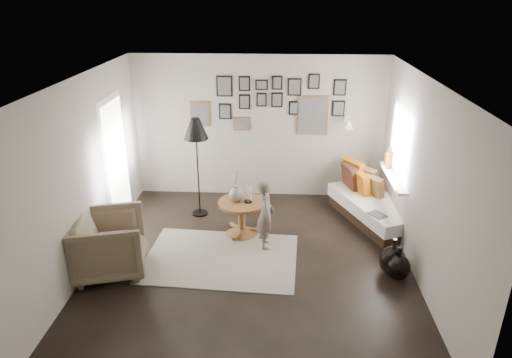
# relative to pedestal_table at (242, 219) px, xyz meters

# --- Properties ---
(ground) EXTENTS (4.80, 4.80, 0.00)m
(ground) POSITION_rel_pedestal_table_xyz_m (0.20, -0.83, -0.26)
(ground) COLOR black
(ground) RESTS_ON ground
(wall_back) EXTENTS (4.50, 0.00, 4.50)m
(wall_back) POSITION_rel_pedestal_table_xyz_m (0.20, 1.57, 1.04)
(wall_back) COLOR gray
(wall_back) RESTS_ON ground
(wall_front) EXTENTS (4.50, 0.00, 4.50)m
(wall_front) POSITION_rel_pedestal_table_xyz_m (0.20, -3.23, 1.04)
(wall_front) COLOR gray
(wall_front) RESTS_ON ground
(wall_left) EXTENTS (0.00, 4.80, 4.80)m
(wall_left) POSITION_rel_pedestal_table_xyz_m (-2.05, -0.83, 1.04)
(wall_left) COLOR gray
(wall_left) RESTS_ON ground
(wall_right) EXTENTS (0.00, 4.80, 4.80)m
(wall_right) POSITION_rel_pedestal_table_xyz_m (2.45, -0.83, 1.04)
(wall_right) COLOR gray
(wall_right) RESTS_ON ground
(ceiling) EXTENTS (4.80, 4.80, 0.00)m
(ceiling) POSITION_rel_pedestal_table_xyz_m (0.20, -0.83, 2.34)
(ceiling) COLOR white
(ceiling) RESTS_ON wall_back
(door_left) EXTENTS (0.00, 2.14, 2.14)m
(door_left) POSITION_rel_pedestal_table_xyz_m (-2.04, 0.37, 0.79)
(door_left) COLOR white
(door_left) RESTS_ON wall_left
(window_right) EXTENTS (0.15, 1.32, 1.30)m
(window_right) POSITION_rel_pedestal_table_xyz_m (2.37, 0.51, 0.67)
(window_right) COLOR white
(window_right) RESTS_ON wall_right
(gallery_wall) EXTENTS (2.74, 0.03, 1.08)m
(gallery_wall) POSITION_rel_pedestal_table_xyz_m (0.48, 1.55, 1.48)
(gallery_wall) COLOR brown
(gallery_wall) RESTS_ON wall_back
(wall_sconce) EXTENTS (0.18, 0.36, 0.16)m
(wall_sconce) POSITION_rel_pedestal_table_xyz_m (1.75, 1.30, 1.20)
(wall_sconce) COLOR white
(wall_sconce) RESTS_ON wall_back
(rug) EXTENTS (2.26, 1.65, 0.01)m
(rug) POSITION_rel_pedestal_table_xyz_m (-0.24, -0.73, -0.26)
(rug) COLOR beige
(rug) RESTS_ON ground
(pedestal_table) EXTENTS (0.73, 0.73, 0.57)m
(pedestal_table) POSITION_rel_pedestal_table_xyz_m (0.00, 0.00, 0.00)
(pedestal_table) COLOR brown
(pedestal_table) RESTS_ON ground
(vase) EXTENTS (0.21, 0.21, 0.52)m
(vase) POSITION_rel_pedestal_table_xyz_m (-0.08, 0.02, 0.47)
(vase) COLOR black
(vase) RESTS_ON pedestal_table
(candles) EXTENTS (0.12, 0.12, 0.27)m
(candles) POSITION_rel_pedestal_table_xyz_m (0.11, 0.00, 0.44)
(candles) COLOR black
(candles) RESTS_ON pedestal_table
(daybed) EXTENTS (1.39, 1.90, 0.86)m
(daybed) POSITION_rel_pedestal_table_xyz_m (2.16, 0.64, 0.01)
(daybed) COLOR black
(daybed) RESTS_ON ground
(magazine_on_daybed) EXTENTS (0.31, 0.33, 0.01)m
(magazine_on_daybed) POSITION_rel_pedestal_table_xyz_m (2.11, 0.00, 0.14)
(magazine_on_daybed) COLOR black
(magazine_on_daybed) RESTS_ON daybed
(armchair) EXTENTS (1.14, 1.12, 0.85)m
(armchair) POSITION_rel_pedestal_table_xyz_m (-1.71, -1.11, 0.16)
(armchair) COLOR brown
(armchair) RESTS_ON ground
(armchair_cushion) EXTENTS (0.47, 0.47, 0.18)m
(armchair_cushion) POSITION_rel_pedestal_table_xyz_m (-1.68, -1.06, 0.22)
(armchair_cushion) COLOR beige
(armchair_cushion) RESTS_ON armchair
(floor_lamp) EXTENTS (0.40, 0.40, 1.71)m
(floor_lamp) POSITION_rel_pedestal_table_xyz_m (-0.78, 0.67, 1.21)
(floor_lamp) COLOR black
(floor_lamp) RESTS_ON ground
(magazine_basket) EXTENTS (0.44, 0.44, 0.43)m
(magazine_basket) POSITION_rel_pedestal_table_xyz_m (-1.80, -1.30, -0.05)
(magazine_basket) COLOR black
(magazine_basket) RESTS_ON ground
(demijohn_large) EXTENTS (0.36, 0.36, 0.54)m
(demijohn_large) POSITION_rel_pedestal_table_xyz_m (2.14, -0.98, -0.05)
(demijohn_large) COLOR black
(demijohn_large) RESTS_ON ground
(demijohn_small) EXTENTS (0.32, 0.32, 0.49)m
(demijohn_small) POSITION_rel_pedestal_table_xyz_m (2.20, -1.10, -0.08)
(demijohn_small) COLOR black
(demijohn_small) RESTS_ON ground
(child) EXTENTS (0.30, 0.42, 1.08)m
(child) POSITION_rel_pedestal_table_xyz_m (0.39, -0.35, 0.28)
(child) COLOR #595046
(child) RESTS_ON ground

